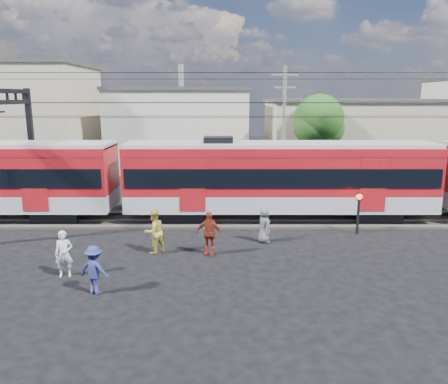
{
  "coord_description": "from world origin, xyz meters",
  "views": [
    {
      "loc": [
        1.98,
        -14.63,
        6.5
      ],
      "look_at": [
        1.98,
        5.0,
        2.2
      ],
      "focal_mm": 35.0,
      "sensor_mm": 36.0,
      "label": 1
    }
  ],
  "objects": [
    {
      "name": "pedestrian_e",
      "position": [
        3.8,
        4.35,
        0.8
      ],
      "size": [
        0.8,
        0.93,
        1.61
      ],
      "primitive_type": "imported",
      "rotation": [
        0.0,
        0.0,
        2.01
      ],
      "color": "#54555A",
      "rests_on": "ground"
    },
    {
      "name": "rail_far",
      "position": [
        0.0,
        8.75,
        0.18
      ],
      "size": [
        70.0,
        0.12,
        0.12
      ],
      "primitive_type": "cube",
      "color": "#59544C",
      "rests_on": "track_bed"
    },
    {
      "name": "track_bed",
      "position": [
        0.0,
        8.0,
        0.06
      ],
      "size": [
        70.0,
        3.4,
        0.12
      ],
      "primitive_type": "cube",
      "color": "#2D2823",
      "rests_on": "ground"
    },
    {
      "name": "pedestrian_b",
      "position": [
        -0.97,
        2.95,
        0.95
      ],
      "size": [
        1.16,
        1.16,
        1.9
      ],
      "primitive_type": "imported",
      "rotation": [
        0.0,
        0.0,
        3.92
      ],
      "color": "gold",
      "rests_on": "ground"
    },
    {
      "name": "utility_pole_mid",
      "position": [
        6.0,
        15.0,
        4.53
      ],
      "size": [
        1.8,
        0.24,
        8.5
      ],
      "color": "slate",
      "rests_on": "ground"
    },
    {
      "name": "pedestrian_a",
      "position": [
        -3.89,
        0.48,
        0.87
      ],
      "size": [
        0.71,
        0.54,
        1.74
      ],
      "primitive_type": "imported",
      "rotation": [
        0.0,
        0.0,
        0.21
      ],
      "color": "silver",
      "rests_on": "ground"
    },
    {
      "name": "pedestrian_d",
      "position": [
        1.35,
        2.71,
        0.94
      ],
      "size": [
        1.18,
        0.72,
        1.87
      ],
      "primitive_type": "imported",
      "rotation": [
        0.0,
        0.0,
        -0.26
      ],
      "color": "maroon",
      "rests_on": "ground"
    },
    {
      "name": "tree_near",
      "position": [
        9.19,
        18.09,
        4.66
      ],
      "size": [
        3.82,
        3.64,
        6.72
      ],
      "color": "#382619",
      "rests_on": "ground"
    },
    {
      "name": "crossing_signal",
      "position": [
        8.42,
        5.6,
        1.41
      ],
      "size": [
        0.3,
        0.3,
        2.03
      ],
      "color": "black",
      "rests_on": "ground"
    },
    {
      "name": "rail_near",
      "position": [
        0.0,
        7.25,
        0.18
      ],
      "size": [
        70.0,
        0.12,
        0.12
      ],
      "primitive_type": "cube",
      "color": "#59544C",
      "rests_on": "track_bed"
    },
    {
      "name": "pedestrian_c",
      "position": [
        -2.35,
        -0.96,
        0.84
      ],
      "size": [
        1.23,
        0.94,
        1.69
      ],
      "primitive_type": "imported",
      "rotation": [
        0.0,
        0.0,
        2.82
      ],
      "color": "navy",
      "rests_on": "ground"
    },
    {
      "name": "catenary",
      "position": [
        -8.65,
        8.0,
        5.14
      ],
      "size": [
        70.0,
        9.3,
        7.52
      ],
      "color": "black",
      "rests_on": "ground"
    },
    {
      "name": "ground",
      "position": [
        0.0,
        0.0,
        0.0
      ],
      "size": [
        120.0,
        120.0,
        0.0
      ],
      "primitive_type": "plane",
      "color": "black",
      "rests_on": "ground"
    },
    {
      "name": "building_west",
      "position": [
        -17.0,
        24.0,
        4.66
      ],
      "size": [
        14.28,
        10.2,
        9.3
      ],
      "color": "tan",
      "rests_on": "ground"
    },
    {
      "name": "building_midwest",
      "position": [
        -2.0,
        27.0,
        3.66
      ],
      "size": [
        12.24,
        12.24,
        7.3
      ],
      "color": "beige",
      "rests_on": "ground"
    },
    {
      "name": "building_mideast",
      "position": [
        14.0,
        24.0,
        3.16
      ],
      "size": [
        16.32,
        10.2,
        6.3
      ],
      "color": "tan",
      "rests_on": "ground"
    },
    {
      "name": "commuter_train",
      "position": [
        5.1,
        8.0,
        2.4
      ],
      "size": [
        50.3,
        3.08,
        4.17
      ],
      "color": "black",
      "rests_on": "ground"
    }
  ]
}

